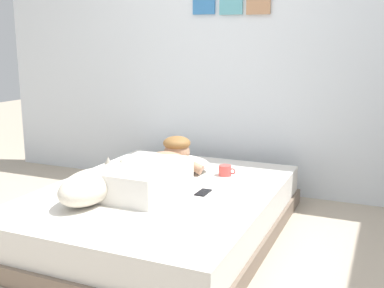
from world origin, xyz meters
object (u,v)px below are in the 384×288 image
(pillow, at_px, (177,162))
(person_lying, at_px, (154,170))
(cell_phone, at_px, (203,192))
(coffee_cup, at_px, (225,170))
(dog, at_px, (93,185))
(bed, at_px, (161,211))

(pillow, relative_size, person_lying, 0.57)
(person_lying, height_order, cell_phone, person_lying)
(coffee_cup, bearing_deg, dog, -122.32)
(cell_phone, bearing_deg, coffee_cup, 90.90)
(pillow, distance_m, cell_phone, 0.59)
(pillow, height_order, dog, dog)
(pillow, bearing_deg, cell_phone, -48.22)
(dog, height_order, cell_phone, dog)
(dog, relative_size, coffee_cup, 4.60)
(dog, bearing_deg, coffee_cup, 57.68)
(pillow, xyz_separation_m, cell_phone, (0.39, -0.44, -0.05))
(bed, xyz_separation_m, person_lying, (-0.07, 0.04, 0.26))
(bed, relative_size, dog, 3.34)
(person_lying, bearing_deg, cell_phone, -2.24)
(coffee_cup, bearing_deg, pillow, 178.90)
(coffee_cup, bearing_deg, bed, -121.36)
(dog, bearing_deg, person_lying, 66.86)
(pillow, relative_size, dog, 0.90)
(bed, bearing_deg, cell_phone, 5.75)
(coffee_cup, distance_m, cell_phone, 0.44)
(person_lying, bearing_deg, pillow, 94.69)
(pillow, distance_m, dog, 0.86)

